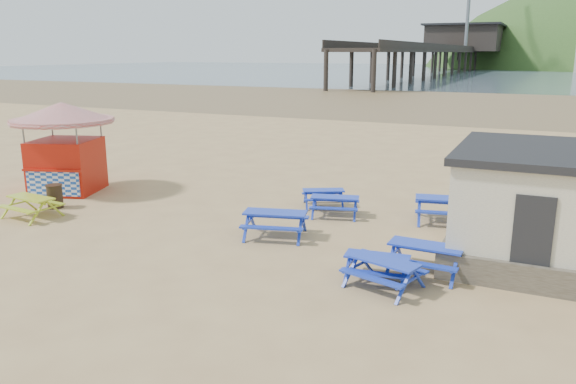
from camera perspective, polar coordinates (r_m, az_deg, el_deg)
The scene contains 14 objects.
ground at distance 18.80m, azimuth -5.25°, elevation -3.60°, with size 400.00×400.00×0.00m, color tan.
wet_sand at distance 71.30m, azimuth 17.54°, elevation 8.81°, with size 400.00×400.00×0.00m, color brown.
sea at distance 185.80m, azimuth 22.33°, elevation 11.23°, with size 400.00×400.00×0.00m, color #455763.
picnic_table_blue_a at distance 21.21m, azimuth 3.62°, elevation -0.61°, with size 1.95×1.82×0.65m.
picnic_table_blue_b at distance 20.00m, azimuth 4.77°, elevation -1.44°, with size 1.98×1.75×0.71m.
picnic_table_blue_c at distance 19.90m, azimuth 15.76°, elevation -1.77°, with size 2.37×2.06×0.87m.
picnic_table_blue_d at distance 17.68m, azimuth -1.30°, elevation -3.29°, with size 2.29×2.02×0.82m.
picnic_table_blue_e at distance 14.17m, azimuth 9.71°, elevation -8.18°, with size 2.06×1.83×0.73m.
picnic_table_blue_f at distance 14.56m, azimuth 9.01°, elevation -7.64°, with size 1.75×1.47×0.68m.
picnic_table_yellow at distance 21.70m, azimuth -24.59°, elevation -1.40°, with size 1.93×1.62×0.75m.
ice_cream_kiosk at distance 24.85m, azimuth -21.80°, elevation 5.32°, with size 5.27×5.27×3.72m.
litter_bin at distance 22.68m, azimuth -22.61°, elevation -0.39°, with size 0.60×0.60×0.89m.
pier at distance 195.60m, azimuth 17.21°, elevation 13.34°, with size 24.00×220.00×39.29m.
picnic_table_blue_g at distance 15.25m, azimuth 13.78°, elevation -6.61°, with size 1.96×1.61×0.80m.
Camera 1 is at (9.01, -15.50, 5.66)m, focal length 35.00 mm.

